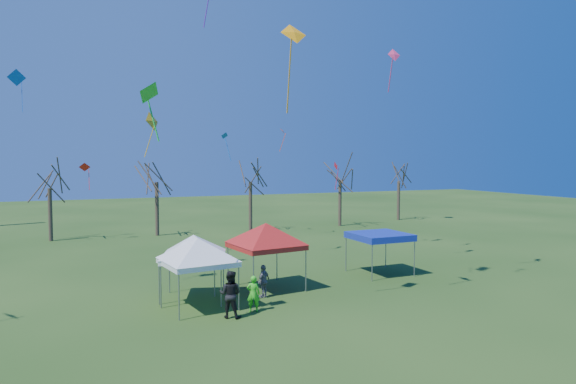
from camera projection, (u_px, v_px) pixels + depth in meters
name	position (u px, v px, depth m)	size (l,w,h in m)	color
ground	(294.00, 307.00, 22.94)	(140.00, 140.00, 0.00)	#1F4014
tree_1	(49.00, 169.00, 41.11)	(3.42, 3.42, 7.54)	#3D2D21
tree_2	(156.00, 163.00, 44.07)	(3.71, 3.71, 8.18)	#3D2D21
tree_3	(250.00, 165.00, 47.01)	(3.59, 3.59, 7.91)	#3D2D21
tree_4	(340.00, 165.00, 50.57)	(3.58, 3.58, 7.89)	#3D2D21
tree_5	(399.00, 167.00, 55.71)	(3.39, 3.39, 7.46)	#3D2D21
tent_white_west	(198.00, 243.00, 22.63)	(4.04, 4.04, 3.60)	gray
tent_white_mid	(194.00, 239.00, 23.97)	(3.82, 3.82, 3.54)	gray
tent_red	(266.00, 228.00, 25.89)	(4.38, 4.38, 3.90)	gray
tent_blue	(380.00, 236.00, 29.45)	(3.04, 3.04, 2.36)	gray
person_green	(253.00, 294.00, 22.14)	(0.58, 0.38, 1.58)	green
person_dark	(230.00, 294.00, 21.30)	(0.96, 0.75, 1.97)	black
person_grey	(264.00, 281.00, 24.50)	(0.92, 0.38, 1.57)	slate
kite_17	(394.00, 56.00, 30.95)	(0.88, 0.52, 2.64)	#F8376C
kite_13	(85.00, 167.00, 40.87)	(0.90, 0.65, 2.22)	red
kite_12	(336.00, 167.00, 47.51)	(0.39, 0.87, 2.67)	red
kite_22	(225.00, 137.00, 44.79)	(0.98, 0.92, 2.54)	blue
kite_1	(149.00, 93.00, 19.31)	(1.24, 1.21, 2.27)	green
kite_19	(283.00, 132.00, 42.96)	(0.81, 0.92, 2.03)	#EC3D0C
kite_2	(17.00, 78.00, 39.29)	(1.36, 0.71, 3.32)	blue
kite_5	(294.00, 34.00, 21.39)	(1.23, 0.86, 3.83)	#FF9C0D
kite_11	(152.00, 121.00, 33.63)	(1.33, 1.38, 3.03)	gold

